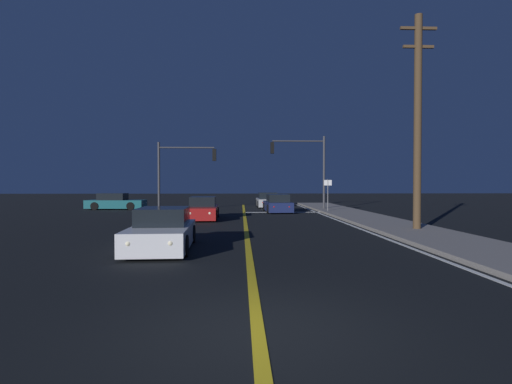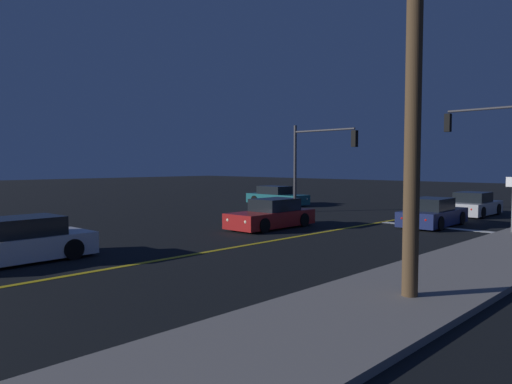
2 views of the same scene
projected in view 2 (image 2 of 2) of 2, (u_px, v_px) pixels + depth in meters
sidewalk_right at (419, 287)px, 11.09m from camera, size 3.20×45.62×0.15m
lane_line_center at (214, 251)px, 16.12m from camera, size 0.20×43.09×0.01m
lane_line_edge_right at (350, 277)px, 12.38m from camera, size 0.16×43.09×0.01m
stop_bar at (437, 227)px, 22.16m from camera, size 5.63×0.50×0.01m
car_lead_oncoming_white at (17, 243)px, 14.25m from camera, size 2.05×4.53×1.34m
car_mid_block_red at (272, 215)px, 21.91m from camera, size 1.90×4.55×1.34m
car_side_waiting_silver at (474, 205)px, 27.21m from camera, size 1.98×4.30×1.34m
car_parked_curb_teal at (277, 197)px, 34.30m from camera, size 4.77×2.00×1.34m
car_distant_tail_navy at (433, 214)px, 22.52m from camera, size 2.00×4.54×1.34m
traffic_signal_near_right at (504, 141)px, 22.15m from camera, size 4.40×0.28×5.93m
traffic_signal_far_left at (317, 153)px, 27.88m from camera, size 4.41×0.28×5.26m
utility_pole_right at (414, 67)px, 9.84m from camera, size 1.61×0.33×9.53m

